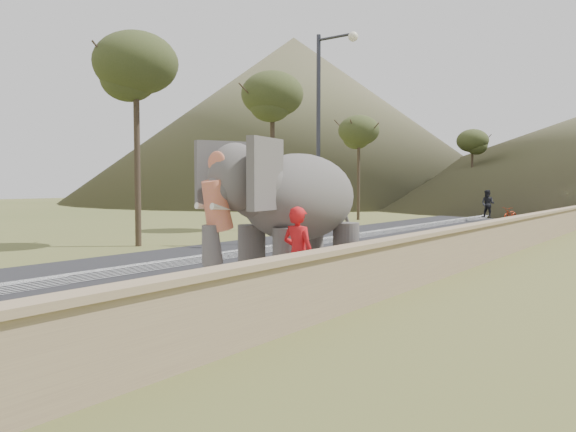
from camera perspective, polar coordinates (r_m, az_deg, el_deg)
name	(u,v)px	position (r m, az deg, el deg)	size (l,w,h in m)	color
ground	(205,318)	(10.06, -8.46, -10.25)	(160.00, 160.00, 0.00)	olive
road	(301,247)	(20.82, 1.33, -3.16)	(7.00, 120.00, 0.03)	black
median	(301,244)	(20.81, 1.33, -2.90)	(0.35, 120.00, 0.22)	black
walkway	(429,256)	(18.41, 14.18, -3.91)	(3.00, 120.00, 0.15)	#9E9687
parapet	(482,244)	(17.80, 19.12, -2.70)	(0.30, 120.00, 1.10)	tan
lamppost	(325,117)	(21.62, 3.80, 9.98)	(1.76, 0.36, 8.00)	#313237
signboard	(316,203)	(20.61, 2.83, 1.31)	(0.60, 0.08, 2.40)	#2D2D33
hill_left	(294,120)	(76.98, 0.58, 9.73)	(60.00, 60.00, 22.00)	brown
elephant_and_man	(300,217)	(11.98, 1.23, -0.11)	(2.60, 4.38, 3.00)	#645E5A
motorcyclist	(500,210)	(36.66, 20.70, 0.61)	(2.24, 1.85, 1.98)	#96250D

